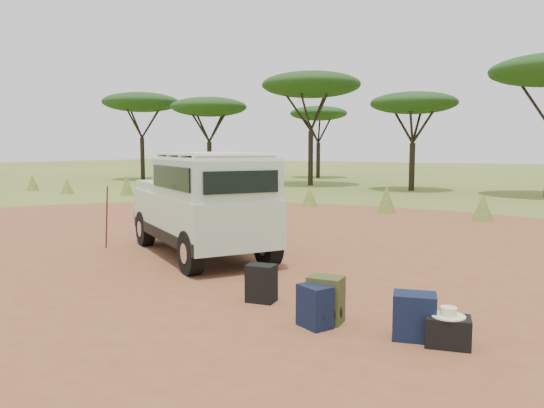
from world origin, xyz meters
The scene contains 13 objects.
ground centered at (0.00, 0.00, 0.00)m, with size 140.00×140.00×0.00m, color #4E6B26.
dirt_clearing centered at (0.00, 0.00, 0.00)m, with size 23.00×23.00×0.01m, color brown.
grass_fringe centered at (0.12, 8.67, 0.40)m, with size 36.60×1.60×0.90m.
acacia_treeline centered at (0.75, 19.81, 4.87)m, with size 46.70×13.20×6.26m.
safari_vehicle centered at (-0.69, 0.29, 0.97)m, with size 4.32×3.49×2.00m.
walking_staff centered at (-2.83, -0.19, 0.66)m, with size 0.03×0.03×1.33m, color brown.
backpack_black centered at (1.92, -1.72, 0.26)m, with size 0.38×0.28×0.52m, color black.
backpack_navy centered at (3.00, -2.26, 0.25)m, with size 0.38×0.27×0.50m, color #101D33.
backpack_olive centered at (3.03, -2.05, 0.28)m, with size 0.40×0.29×0.56m, color #424921.
duffel_navy centered at (4.09, -2.05, 0.26)m, with size 0.45×0.34×0.51m, color #101D33.
hard_case centered at (4.46, -2.07, 0.16)m, with size 0.46×0.32×0.32m, color black.
stuff_sack centered at (3.05, -2.17, 0.16)m, with size 0.33×0.33×0.33m, color black.
safari_hat centered at (4.46, -2.07, 0.36)m, with size 0.35×0.35×0.10m.
Camera 1 is at (5.68, -7.62, 2.07)m, focal length 35.00 mm.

